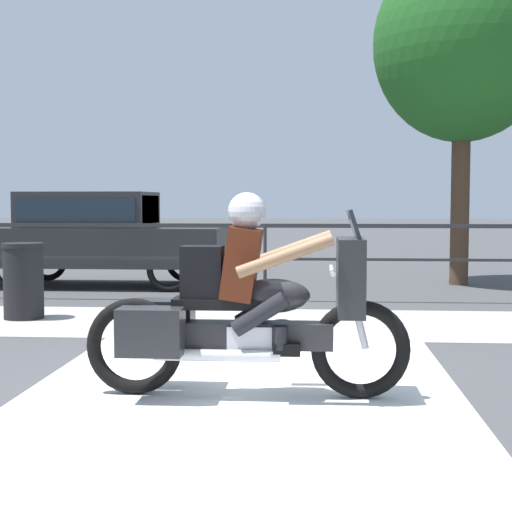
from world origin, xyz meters
The scene contains 8 objects.
ground_plane centered at (0.00, 0.00, 0.00)m, with size 120.00×120.00×0.00m, color #424244.
sidewalk_band centered at (0.00, 3.40, 0.01)m, with size 44.00×2.40×0.01m, color #A8A59E.
crosswalk_band centered at (0.18, -0.20, 0.00)m, with size 3.41×6.00×0.01m, color silver.
fence_railing centered at (0.00, 5.44, 0.91)m, with size 36.00×0.05×1.16m.
motorcycle centered at (0.21, -0.17, 0.69)m, with size 2.49×0.76×1.56m.
parked_car centered at (-3.05, 7.37, 0.95)m, with size 4.21×1.79×1.65m.
trash_bin centered at (-2.93, 3.51, 0.49)m, with size 0.52×0.52×0.97m.
tree_behind_sign centered at (3.30, 8.08, 4.22)m, with size 3.12×3.12×5.96m.
Camera 1 is at (0.74, -6.06, 1.50)m, focal length 55.00 mm.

